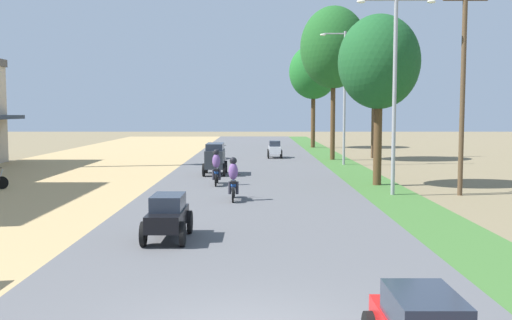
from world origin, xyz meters
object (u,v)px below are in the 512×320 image
median_tree_nearest (379,63)px  motorbike_ahead_second (233,180)px  streetlamp_near (395,82)px  streetlamp_mid (344,89)px  motorbike_ahead_third (216,168)px  car_van_charcoal (215,157)px  car_hatchback_white (275,149)px  car_sedan_black (168,215)px  median_tree_third (313,72)px  motorbike_ahead_fourth (222,152)px  median_tree_second (333,48)px  utility_pole_near (373,89)px  utility_pole_far (463,88)px

median_tree_nearest → motorbike_ahead_second: median_tree_nearest is taller
streetlamp_near → motorbike_ahead_second: bearing=-165.9°
streetlamp_near → streetlamp_mid: streetlamp_mid is taller
streetlamp_near → motorbike_ahead_third: size_ratio=4.44×
car_van_charcoal → motorbike_ahead_second: (1.32, -9.08, -0.17)m
car_hatchback_white → car_sedan_black: bearing=-97.7°
streetlamp_mid → car_hatchback_white: 7.89m
median_tree_third → streetlamp_near: (0.27, -31.26, -2.39)m
median_tree_nearest → car_sedan_black: 15.04m
streetlamp_mid → car_van_charcoal: (-7.78, -6.11, -3.84)m
car_van_charcoal → motorbike_ahead_second: size_ratio=1.34×
median_tree_nearest → streetlamp_near: bearing=-90.3°
streetlamp_mid → motorbike_ahead_second: size_ratio=4.67×
streetlamp_near → motorbike_ahead_fourth: (-8.04, 18.01, -4.08)m
median_tree_second → streetlamp_near: median_tree_second is taller
streetlamp_near → streetlamp_mid: size_ratio=0.95×
motorbike_ahead_third → median_tree_nearest: bearing=1.6°
streetlamp_mid → motorbike_ahead_fourth: 10.14m
streetlamp_mid → motorbike_ahead_third: bearing=-125.1°
median_tree_second → car_hatchback_white: bearing=161.6°
median_tree_nearest → streetlamp_near: 3.39m
car_hatchback_white → motorbike_ahead_fourth: 3.88m
car_sedan_black → motorbike_ahead_third: size_ratio=1.26×
median_tree_nearest → motorbike_ahead_second: bearing=-143.2°
car_van_charcoal → motorbike_ahead_third: size_ratio=1.34×
streetlamp_near → utility_pole_near: size_ratio=0.82×
utility_pole_far → motorbike_ahead_fourth: bearing=121.5°
median_tree_third → median_tree_nearest: bearing=-89.4°
median_tree_second → utility_pole_far: bearing=-79.9°
streetlamp_near → car_hatchback_white: (-4.24, 18.79, -3.91)m
median_tree_third → motorbike_ahead_second: size_ratio=5.29×
streetlamp_near → car_hatchback_white: streetlamp_near is taller
median_tree_third → car_van_charcoal: 25.68m
median_tree_second → car_van_charcoal: size_ratio=4.42×
motorbike_ahead_second → median_tree_second: bearing=71.9°
streetlamp_mid → utility_pole_far: (2.85, -13.30, -0.44)m
utility_pole_near → utility_pole_far: (-0.13, -19.21, -0.62)m
motorbike_ahead_second → car_van_charcoal: bearing=98.3°
utility_pole_near → motorbike_ahead_second: bearing=-114.1°
median_tree_nearest → streetlamp_mid: 10.37m
median_tree_second → streetlamp_near: 17.74m
median_tree_nearest → motorbike_ahead_third: bearing=-178.4°
utility_pole_near → car_sedan_black: (-10.92, -28.01, -4.30)m
median_tree_nearest → median_tree_second: bearing=91.0°
car_hatchback_white → utility_pole_near: bearing=5.4°
streetlamp_near → median_tree_second: bearing=90.7°
utility_pole_near → motorbike_ahead_fourth: bearing=-172.5°
streetlamp_mid → utility_pole_near: 6.62m
streetlamp_mid → median_tree_nearest: bearing=-89.9°
car_hatchback_white → motorbike_ahead_second: (-2.22, -20.42, 0.11)m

